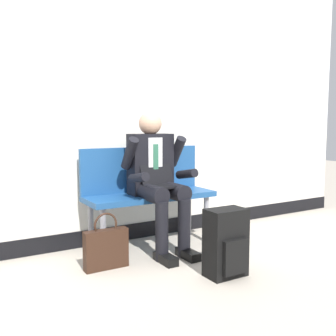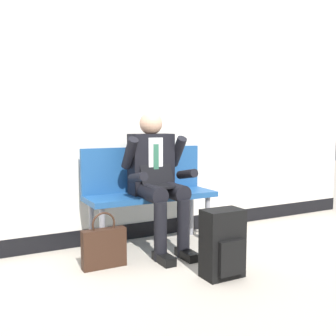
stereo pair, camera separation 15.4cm
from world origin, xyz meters
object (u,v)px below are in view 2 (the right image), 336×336
at_px(bench_with_person, 148,187).
at_px(person_seated, 157,177).
at_px(backpack, 223,244).
at_px(handbag, 104,247).

bearing_deg(bench_with_person, person_seated, -90.00).
bearing_deg(person_seated, backpack, -80.09).
xyz_separation_m(bench_with_person, backpack, (0.14, -1.01, -0.30)).
height_order(bench_with_person, backpack, bench_with_person).
distance_m(person_seated, backpack, 0.92).
bearing_deg(handbag, backpack, -40.00).
bearing_deg(backpack, bench_with_person, 97.98).
distance_m(bench_with_person, backpack, 1.06).
distance_m(bench_with_person, person_seated, 0.23).
bearing_deg(handbag, bench_with_person, 35.09).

